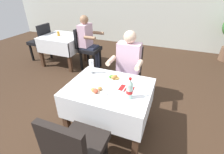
# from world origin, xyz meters

# --- Properties ---
(ground_plane) EXTENTS (11.00, 11.00, 0.00)m
(ground_plane) POSITION_xyz_m (0.00, 0.00, 0.00)
(ground_plane) COLOR #382619
(back_wall) EXTENTS (11.00, 0.12, 2.73)m
(back_wall) POSITION_xyz_m (0.00, 4.01, 1.36)
(back_wall) COLOR silver
(back_wall) RESTS_ON ground
(main_dining_table) EXTENTS (1.04, 0.81, 0.74)m
(main_dining_table) POSITION_xyz_m (-0.04, 0.03, 0.56)
(main_dining_table) COLOR white
(main_dining_table) RESTS_ON ground
(chair_far_diner_seat) EXTENTS (0.44, 0.50, 0.97)m
(chair_far_diner_seat) POSITION_xyz_m (-0.04, 0.83, 0.55)
(chair_far_diner_seat) COLOR black
(chair_far_diner_seat) RESTS_ON ground
(chair_near_camera_side) EXTENTS (0.44, 0.50, 0.97)m
(chair_near_camera_side) POSITION_xyz_m (-0.04, -0.77, 0.55)
(chair_near_camera_side) COLOR black
(chair_near_camera_side) RESTS_ON ground
(seated_diner_far) EXTENTS (0.50, 0.46, 1.26)m
(seated_diner_far) POSITION_xyz_m (-0.01, 0.72, 0.71)
(seated_diner_far) COLOR #282D42
(seated_diner_far) RESTS_ON ground
(plate_near_camera) EXTENTS (0.24, 0.24, 0.06)m
(plate_near_camera) POSITION_xyz_m (-0.13, -0.14, 0.76)
(plate_near_camera) COLOR white
(plate_near_camera) RESTS_ON main_dining_table
(plate_far_diner) EXTENTS (0.23, 0.23, 0.07)m
(plate_far_diner) POSITION_xyz_m (-0.04, 0.21, 0.76)
(plate_far_diner) COLOR white
(plate_far_diner) RESTS_ON main_dining_table
(beer_glass_left) EXTENTS (0.07, 0.07, 0.20)m
(beer_glass_left) POSITION_xyz_m (-0.40, 0.26, 0.85)
(beer_glass_left) COLOR white
(beer_glass_left) RESTS_ON main_dining_table
(cola_bottle_primary) EXTENTS (0.07, 0.07, 0.26)m
(cola_bottle_primary) POSITION_xyz_m (0.25, -0.11, 0.85)
(cola_bottle_primary) COLOR silver
(cola_bottle_primary) RESTS_ON main_dining_table
(napkin_cutlery_set) EXTENTS (0.18, 0.19, 0.01)m
(napkin_cutlery_set) POSITION_xyz_m (0.17, 0.05, 0.74)
(napkin_cutlery_set) COLOR maroon
(napkin_cutlery_set) RESTS_ON main_dining_table
(background_dining_table) EXTENTS (0.95, 0.84, 0.74)m
(background_dining_table) POSITION_xyz_m (-1.99, 1.70, 0.56)
(background_dining_table) COLOR white
(background_dining_table) RESTS_ON ground
(background_chair_left) EXTENTS (0.50, 0.44, 0.97)m
(background_chair_left) POSITION_xyz_m (-2.67, 1.70, 0.55)
(background_chair_left) COLOR black
(background_chair_left) RESTS_ON ground
(background_chair_right) EXTENTS (0.50, 0.44, 0.97)m
(background_chair_right) POSITION_xyz_m (-1.31, 1.70, 0.55)
(background_chair_right) COLOR black
(background_chair_right) RESTS_ON ground
(background_patron) EXTENTS (0.46, 0.50, 1.26)m
(background_patron) POSITION_xyz_m (-1.26, 1.70, 0.71)
(background_patron) COLOR #282D42
(background_patron) RESTS_ON ground
(background_table_tumbler) EXTENTS (0.06, 0.06, 0.11)m
(background_table_tumbler) POSITION_xyz_m (-2.05, 1.66, 0.79)
(background_table_tumbler) COLOR #C68928
(background_table_tumbler) RESTS_ON background_dining_table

